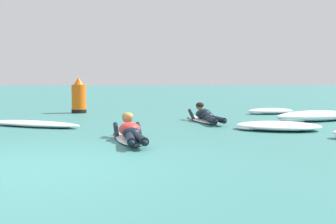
{
  "coord_description": "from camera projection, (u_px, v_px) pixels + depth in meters",
  "views": [
    {
      "loc": [
        1.88,
        -5.75,
        1.14
      ],
      "look_at": [
        1.55,
        4.96,
        0.35
      ],
      "focal_mm": 48.22,
      "sensor_mm": 36.0,
      "label": 1
    }
  ],
  "objects": [
    {
      "name": "surfer_near",
      "position": [
        130.0,
        133.0,
        8.27
      ],
      "size": [
        0.94,
        2.45,
        0.53
      ],
      "color": "silver",
      "rests_on": "ground"
    },
    {
      "name": "whitewater_mid_right",
      "position": [
        279.0,
        126.0,
        10.03
      ],
      "size": [
        2.08,
        1.6,
        0.19
      ],
      "color": "white",
      "rests_on": "ground"
    },
    {
      "name": "channel_marker_buoy",
      "position": [
        79.0,
        98.0,
        14.99
      ],
      "size": [
        0.5,
        0.5,
        1.18
      ],
      "color": "#EA5B0F",
      "rests_on": "ground"
    },
    {
      "name": "whitewater_front",
      "position": [
        314.0,
        116.0,
        12.13
      ],
      "size": [
        2.53,
        1.74,
        0.28
      ],
      "color": "white",
      "rests_on": "ground"
    },
    {
      "name": "whitewater_mid_left",
      "position": [
        33.0,
        124.0,
        10.73
      ],
      "size": [
        2.66,
        1.57,
        0.14
      ],
      "color": "white",
      "rests_on": "ground"
    },
    {
      "name": "ground_plane",
      "position": [
        128.0,
        111.0,
        15.84
      ],
      "size": [
        120.0,
        120.0,
        0.0
      ],
      "primitive_type": "plane",
      "color": "#387A75"
    },
    {
      "name": "whitewater_back",
      "position": [
        270.0,
        111.0,
        14.58
      ],
      "size": [
        1.65,
        1.08,
        0.19
      ],
      "color": "white",
      "rests_on": "ground"
    },
    {
      "name": "surfer_far",
      "position": [
        205.0,
        117.0,
        11.91
      ],
      "size": [
        0.98,
        2.52,
        0.55
      ],
      "color": "white",
      "rests_on": "ground"
    }
  ]
}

